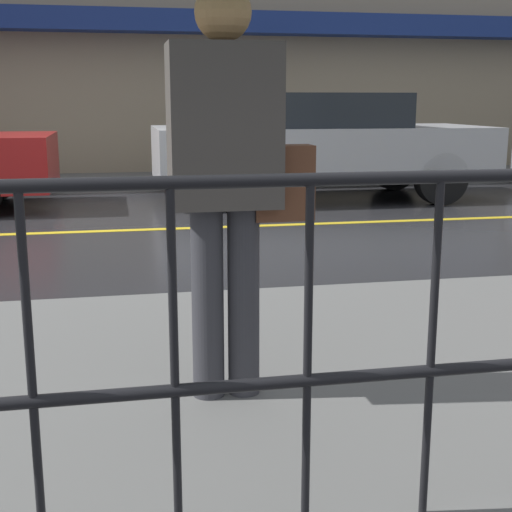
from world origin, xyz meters
TOP-DOWN VIEW (x-y plane):
  - ground_plane at (0.00, 0.00)m, footprint 80.00×80.00m
  - sidewalk_near at (0.00, -4.57)m, footprint 28.00×2.90m
  - sidewalk_far at (0.00, 3.99)m, footprint 28.00×1.74m
  - lane_marking at (0.00, 0.00)m, footprint 25.20×0.12m
  - railing_foreground at (0.00, -5.77)m, footprint 12.00×0.04m
  - car_silver at (2.99, 1.97)m, footprint 4.53×1.86m

SIDE VIEW (x-z plane):
  - ground_plane at x=0.00m, z-range 0.00..0.00m
  - lane_marking at x=0.00m, z-range 0.00..0.01m
  - sidewalk_near at x=0.00m, z-range 0.00..0.14m
  - sidewalk_far at x=0.00m, z-range 0.00..0.14m
  - car_silver at x=2.99m, z-range 0.03..1.48m
  - railing_foreground at x=0.00m, z-range 0.27..1.30m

